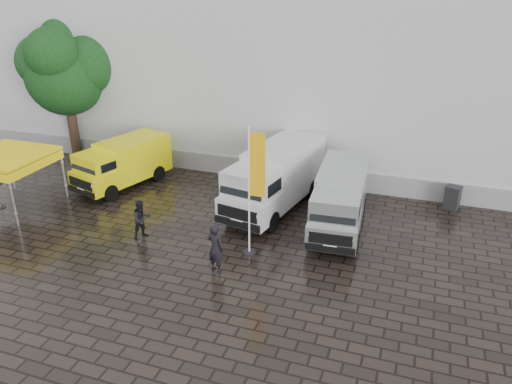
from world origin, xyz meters
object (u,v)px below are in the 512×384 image
van_silver (340,201)px  canopy_tent (5,157)px  van_white (275,180)px  flagpole (254,186)px  person_front (216,248)px  person_tent (142,219)px  wheelie_bin (452,197)px  van_yellow (123,165)px

van_silver → canopy_tent: bearing=-173.1°
van_white → canopy_tent: 12.13m
flagpole → person_front: (-0.87, -1.64, -1.88)m
van_silver → person_front: van_silver is taller
person_front → person_tent: 4.07m
wheelie_bin → person_front: bearing=-117.7°
van_silver → canopy_tent: 14.95m
van_silver → person_front: bearing=-130.5°
canopy_tent → wheelie_bin: bearing=18.5°
flagpole → person_tent: bearing=-176.4°
person_front → flagpole: bearing=-99.1°
flagpole → person_front: size_ratio=2.67×
van_yellow → wheelie_bin: van_yellow is taller
van_yellow → wheelie_bin: 15.93m
van_yellow → canopy_tent: 5.27m
wheelie_bin → person_tent: size_ratio=0.67×
flagpole → person_tent: flagpole is taller
van_yellow → van_silver: van_silver is taller
van_silver → flagpole: (-2.69, -3.18, 1.59)m
canopy_tent → wheelie_bin: (19.19, 6.42, -1.86)m
canopy_tent → flagpole: flagpole is taller
person_tent → van_silver: bearing=-33.1°
van_yellow → van_silver: bearing=11.6°
wheelie_bin → person_front: 11.70m
van_silver → wheelie_bin: (4.56, 3.60, -0.70)m
van_yellow → person_tent: size_ratio=3.06×
van_white → canopy_tent: bearing=-151.5°
van_yellow → wheelie_bin: bearing=26.0°
van_yellow → van_white: (7.99, 0.02, 0.25)m
van_yellow → canopy_tent: (-3.49, -3.75, 1.25)m
van_yellow → flagpole: (8.45, -4.11, 1.68)m
flagpole → person_front: flagpole is taller
van_silver → person_tent: 8.19m
canopy_tent → wheelie_bin: canopy_tent is taller
van_silver → wheelie_bin: van_silver is taller
van_silver → van_white: bearing=159.1°
van_yellow → person_tent: bearing=-33.3°
van_silver → canopy_tent: canopy_tent is taller
van_white → person_tent: bearing=-123.6°
van_yellow → person_front: van_yellow is taller
van_yellow → person_front: (7.58, -5.75, -0.21)m
flagpole → van_silver: bearing=49.7°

